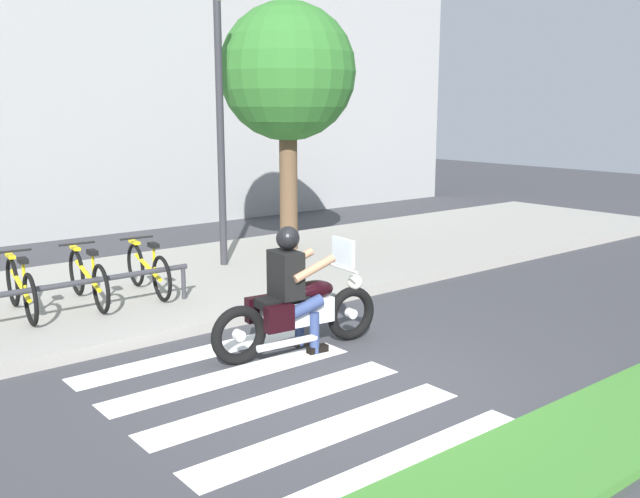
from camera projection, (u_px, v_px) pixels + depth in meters
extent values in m
plane|color=#38383D|center=(335.00, 383.00, 7.08)|extent=(48.00, 48.00, 0.00)
cube|color=#3D7A2D|center=(531.00, 469.00, 5.32)|extent=(24.00, 1.10, 0.08)
cube|color=gray|center=(143.00, 289.00, 10.41)|extent=(24.00, 4.40, 0.15)
cube|color=white|center=(399.00, 466.00, 5.43)|extent=(2.80, 0.40, 0.01)
cube|color=white|center=(332.00, 430.00, 6.04)|extent=(2.80, 0.40, 0.01)
cube|color=white|center=(278.00, 400.00, 6.65)|extent=(2.80, 0.40, 0.01)
cube|color=white|center=(232.00, 376.00, 7.26)|extent=(2.80, 0.40, 0.01)
cube|color=white|center=(194.00, 355.00, 7.87)|extent=(2.80, 0.40, 0.01)
torus|color=black|center=(351.00, 313.00, 8.33)|extent=(0.66, 0.18, 0.65)
cylinder|color=silver|center=(351.00, 313.00, 8.33)|extent=(0.13, 0.11, 0.12)
torus|color=black|center=(239.00, 335.00, 7.54)|extent=(0.66, 0.18, 0.65)
cylinder|color=silver|center=(239.00, 335.00, 7.54)|extent=(0.13, 0.11, 0.12)
cube|color=silver|center=(298.00, 312.00, 7.90)|extent=(0.83, 0.36, 0.28)
ellipsoid|color=black|center=(313.00, 290.00, 7.97)|extent=(0.55, 0.33, 0.22)
cube|color=black|center=(282.00, 301.00, 7.77)|extent=(0.59, 0.33, 0.10)
cube|color=black|center=(260.00, 309.00, 7.88)|extent=(0.33, 0.15, 0.28)
cube|color=black|center=(279.00, 318.00, 7.52)|extent=(0.33, 0.15, 0.28)
cylinder|color=silver|center=(341.00, 268.00, 8.13)|extent=(0.09, 0.62, 0.03)
sphere|color=white|center=(355.00, 282.00, 8.28)|extent=(0.18, 0.18, 0.18)
cube|color=silver|center=(343.00, 252.00, 8.12)|extent=(0.08, 0.40, 0.32)
cylinder|color=silver|center=(287.00, 343.00, 7.68)|extent=(0.73, 0.15, 0.08)
cube|color=black|center=(286.00, 274.00, 7.73)|extent=(0.30, 0.42, 0.52)
sphere|color=black|center=(288.00, 238.00, 7.67)|extent=(0.26, 0.26, 0.26)
cylinder|color=#9E7051|center=(293.00, 261.00, 8.02)|extent=(0.53, 0.14, 0.26)
cylinder|color=#9E7051|center=(314.00, 269.00, 7.66)|extent=(0.53, 0.14, 0.26)
cylinder|color=navy|center=(290.00, 301.00, 8.02)|extent=(0.45, 0.18, 0.24)
cylinder|color=navy|center=(299.00, 326.00, 8.15)|extent=(0.11, 0.11, 0.47)
cube|color=black|center=(303.00, 341.00, 8.21)|extent=(0.25, 0.12, 0.08)
cylinder|color=navy|center=(305.00, 307.00, 7.76)|extent=(0.45, 0.18, 0.24)
cylinder|color=navy|center=(314.00, 333.00, 7.88)|extent=(0.11, 0.11, 0.47)
cube|color=black|center=(318.00, 349.00, 7.94)|extent=(0.25, 0.12, 0.08)
torus|color=black|center=(13.00, 282.00, 9.18)|extent=(0.11, 0.64, 0.64)
torus|color=black|center=(30.00, 299.00, 8.35)|extent=(0.11, 0.64, 0.64)
cylinder|color=gold|center=(21.00, 285.00, 8.75)|extent=(0.14, 0.91, 0.25)
cylinder|color=gold|center=(24.00, 276.00, 8.51)|extent=(0.04, 0.04, 0.39)
cube|color=black|center=(23.00, 260.00, 8.48)|extent=(0.12, 0.21, 0.06)
cylinder|color=black|center=(11.00, 251.00, 9.01)|extent=(0.48, 0.07, 0.03)
cube|color=gold|center=(10.00, 256.00, 9.11)|extent=(0.10, 0.29, 0.04)
torus|color=black|center=(77.00, 272.00, 9.73)|extent=(0.11, 0.64, 0.64)
torus|color=black|center=(101.00, 289.00, 8.85)|extent=(0.11, 0.64, 0.64)
cylinder|color=gold|center=(88.00, 275.00, 9.28)|extent=(0.14, 0.97, 0.26)
cylinder|color=gold|center=(93.00, 267.00, 9.03)|extent=(0.04, 0.04, 0.39)
cube|color=black|center=(92.00, 252.00, 8.99)|extent=(0.12, 0.21, 0.06)
cylinder|color=black|center=(77.00, 244.00, 9.56)|extent=(0.48, 0.07, 0.03)
cube|color=gold|center=(75.00, 248.00, 9.66)|extent=(0.10, 0.29, 0.04)
torus|color=black|center=(136.00, 265.00, 10.22)|extent=(0.10, 0.62, 0.62)
torus|color=black|center=(162.00, 279.00, 9.41)|extent=(0.10, 0.62, 0.62)
cylinder|color=gold|center=(148.00, 267.00, 9.80)|extent=(0.14, 0.90, 0.25)
cylinder|color=gold|center=(154.00, 259.00, 9.57)|extent=(0.04, 0.04, 0.38)
cube|color=black|center=(153.00, 245.00, 9.53)|extent=(0.12, 0.21, 0.06)
cylinder|color=black|center=(137.00, 238.00, 10.06)|extent=(0.48, 0.07, 0.03)
cube|color=gold|center=(134.00, 242.00, 10.16)|extent=(0.10, 0.29, 0.04)
cylinder|color=#333338|center=(70.00, 284.00, 8.59)|extent=(3.15, 0.07, 0.07)
cylinder|color=#333338|center=(184.00, 283.00, 9.57)|extent=(0.06, 0.06, 0.45)
cylinder|color=#2D2D33|center=(221.00, 142.00, 11.31)|extent=(0.12, 0.12, 4.32)
cylinder|color=brown|center=(289.00, 190.00, 12.80)|extent=(0.33, 0.33, 2.47)
sphere|color=#2D6B28|center=(287.00, 72.00, 12.39)|extent=(2.41, 2.41, 2.41)
cube|color=#959595|center=(7.00, 30.00, 13.94)|extent=(24.00, 1.20, 8.41)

